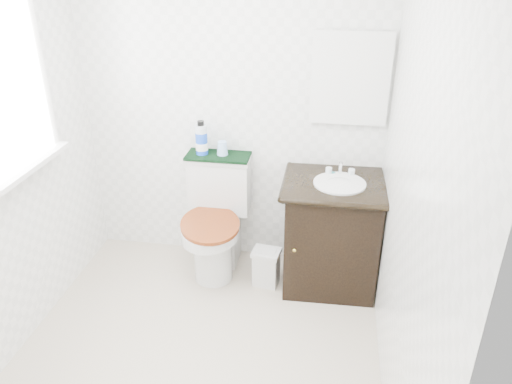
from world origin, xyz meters
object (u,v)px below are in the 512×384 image
(trash_bin, at_px, (266,267))
(mouthwash_bottle, at_px, (201,139))
(cup, at_px, (222,148))
(vanity, at_px, (331,232))
(toilet, at_px, (217,224))

(trash_bin, bearing_deg, mouthwash_bottle, 151.21)
(cup, bearing_deg, trash_bin, -38.41)
(vanity, height_order, cup, cup)
(trash_bin, height_order, cup, cup)
(toilet, xyz_separation_m, vanity, (0.85, -0.06, 0.05))
(trash_bin, bearing_deg, vanity, 12.02)
(mouthwash_bottle, xyz_separation_m, cup, (0.15, 0.01, -0.06))
(mouthwash_bottle, height_order, cup, mouthwash_bottle)
(vanity, xyz_separation_m, mouthwash_bottle, (-0.97, 0.19, 0.57))
(trash_bin, xyz_separation_m, mouthwash_bottle, (-0.52, 0.28, 0.85))
(mouthwash_bottle, bearing_deg, trash_bin, -28.79)
(toilet, bearing_deg, mouthwash_bottle, 132.79)
(cup, bearing_deg, mouthwash_bottle, -177.16)
(trash_bin, bearing_deg, toilet, 158.57)
(toilet, xyz_separation_m, mouthwash_bottle, (-0.12, 0.13, 0.62))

